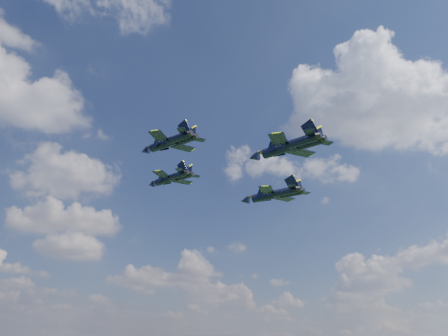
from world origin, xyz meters
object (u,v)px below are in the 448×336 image
at_px(jet_right, 265,196).
at_px(jet_slot, 278,149).
at_px(jet_left, 162,145).
at_px(jet_lead, 165,180).

relative_size(jet_right, jet_slot, 1.01).
height_order(jet_right, jet_slot, jet_slot).
bearing_deg(jet_slot, jet_right, 41.21).
bearing_deg(jet_left, jet_slot, -47.40).
bearing_deg(jet_left, jet_lead, 42.83).
bearing_deg(jet_right, jet_slot, -142.89).
height_order(jet_lead, jet_slot, jet_lead).
xyz_separation_m(jet_left, jet_slot, (19.95, -8.53, -0.00)).
height_order(jet_left, jet_right, jet_left).
height_order(jet_lead, jet_right, jet_lead).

